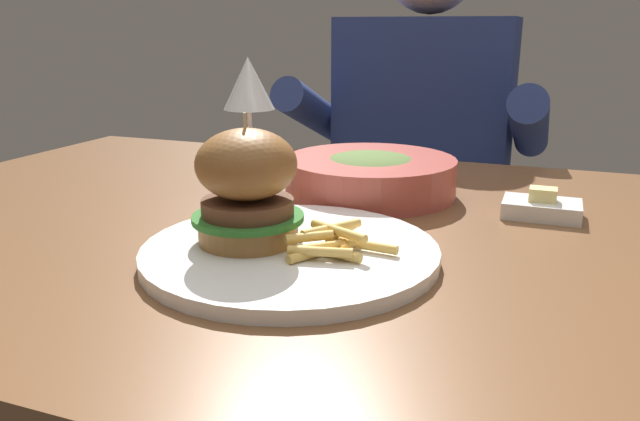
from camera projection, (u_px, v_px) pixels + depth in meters
dining_table at (383, 300)px, 0.73m from camera, size 1.42×0.82×0.74m
main_plate at (290, 252)px, 0.62m from camera, size 0.29×0.29×0.01m
burger_sandwich at (247, 186)px, 0.61m from camera, size 0.11×0.11×0.13m
fries_pile at (333, 241)px, 0.59m from camera, size 0.10×0.11×0.02m
wine_glass at (249, 89)px, 0.86m from camera, size 0.07×0.07×0.18m
butter_dish at (542, 207)px, 0.75m from camera, size 0.09×0.06×0.04m
soup_bowl at (370, 175)px, 0.85m from camera, size 0.23×0.23×0.06m
diner_person at (420, 210)px, 1.40m from camera, size 0.51×0.36×1.18m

